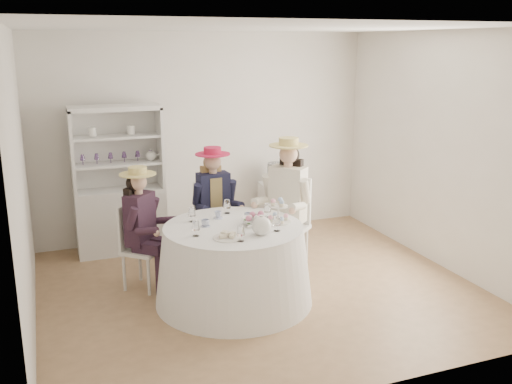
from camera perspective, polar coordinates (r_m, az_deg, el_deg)
name	(u,v)px	position (r m, az deg, el deg)	size (l,w,h in m)	color
ground	(259,289)	(6.20, 0.33, -9.64)	(4.50, 4.50, 0.00)	#8E6B47
ceiling	(260,27)	(5.65, 0.37, 16.14)	(4.50, 4.50, 0.00)	white
wall_back	(206,136)	(7.65, -5.07, 5.56)	(4.50, 4.50, 0.00)	silver
wall_front	(363,222)	(4.04, 10.63, -2.95)	(4.50, 4.50, 0.00)	silver
wall_left	(21,185)	(5.41, -22.46, 0.68)	(4.50, 4.50, 0.00)	silver
wall_right	(442,151)	(6.90, 18.10, 3.89)	(4.50, 4.50, 0.00)	silver
tea_table	(234,264)	(5.79, -2.24, -7.22)	(1.59, 1.59, 0.80)	white
hutch	(120,201)	(7.27, -13.43, -0.90)	(1.24, 0.80, 1.84)	silver
side_table	(278,209)	(7.84, 2.18, -1.67)	(0.45, 0.45, 0.70)	silver
hatbox	(278,174)	(7.71, 2.22, 1.84)	(0.29, 0.29, 0.29)	black
guest_left	(142,221)	(6.09, -11.33, -2.88)	(0.57, 0.56, 1.33)	silver
guest_mid	(214,200)	(6.61, -4.22, -0.76)	(0.51, 0.53, 1.41)	silver
guest_right	(287,197)	(6.45, 3.10, -0.50)	(0.66, 0.64, 1.54)	silver
spare_chair	(210,213)	(7.20, -4.59, -2.13)	(0.52, 0.52, 0.89)	silver
teacup_a	(205,223)	(5.65, -5.08, -3.15)	(0.08, 0.08, 0.06)	white
teacup_b	(218,215)	(5.90, -3.82, -2.33)	(0.07, 0.07, 0.07)	white
teacup_c	(248,216)	(5.85, -0.81, -2.46)	(0.08, 0.08, 0.06)	white
flower_bowl	(253,222)	(5.69, -0.28, -2.99)	(0.24, 0.24, 0.06)	white
flower_arrangement	(255,217)	(5.67, -0.11, -2.53)	(0.16, 0.17, 0.06)	pink
table_teapot	(262,226)	(5.39, 0.59, -3.40)	(0.26, 0.19, 0.20)	white
sandwich_plate	(227,237)	(5.31, -2.87, -4.48)	(0.27, 0.27, 0.06)	white
cupcake_stand	(278,214)	(5.75, 2.24, -2.21)	(0.26, 0.26, 0.24)	white
stemware_set	(233,219)	(5.63, -2.29, -2.71)	(0.93, 0.97, 0.15)	white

